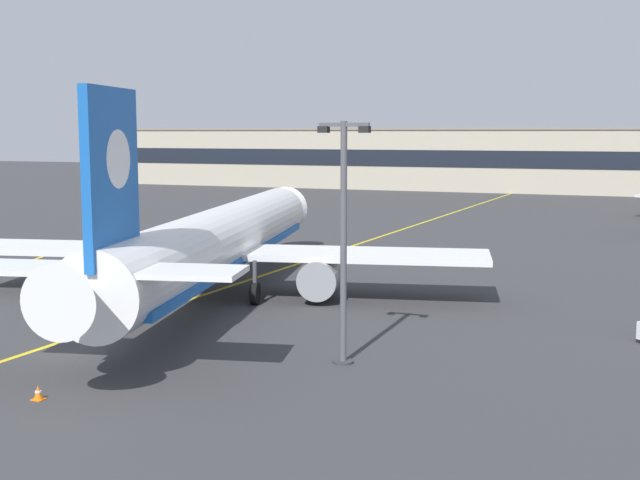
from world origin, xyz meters
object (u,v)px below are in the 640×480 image
at_px(safety_cone_by_nose_gear, 316,256).
at_px(apron_lamp_post, 344,238).
at_px(safety_cone_by_tail, 38,393).
at_px(safety_cone_by_port_wing, 13,266).
at_px(airliner_foreground, 219,241).

bearing_deg(safety_cone_by_nose_gear, apron_lamp_post, -66.45).
bearing_deg(safety_cone_by_tail, safety_cone_by_port_wing, 133.05).
bearing_deg(safety_cone_by_nose_gear, airliner_foreground, -90.54).
height_order(apron_lamp_post, safety_cone_by_nose_gear, apron_lamp_post).
bearing_deg(apron_lamp_post, airliner_foreground, 137.12).
bearing_deg(apron_lamp_post, safety_cone_by_nose_gear, 113.55).
distance_m(safety_cone_by_nose_gear, safety_cone_by_tail, 35.26).
bearing_deg(airliner_foreground, apron_lamp_post, -42.88).
xyz_separation_m(apron_lamp_post, safety_cone_by_port_wing, (-30.27, 14.15, -5.18)).
xyz_separation_m(apron_lamp_post, safety_cone_by_nose_gear, (-11.54, 26.48, -5.18)).
xyz_separation_m(apron_lamp_post, safety_cone_by_tail, (-8.94, -8.68, -5.18)).
relative_size(airliner_foreground, safety_cone_by_port_wing, 74.82).
height_order(safety_cone_by_port_wing, safety_cone_by_tail, same).
height_order(apron_lamp_post, safety_cone_by_tail, apron_lamp_post).
bearing_deg(safety_cone_by_tail, apron_lamp_post, 44.17).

